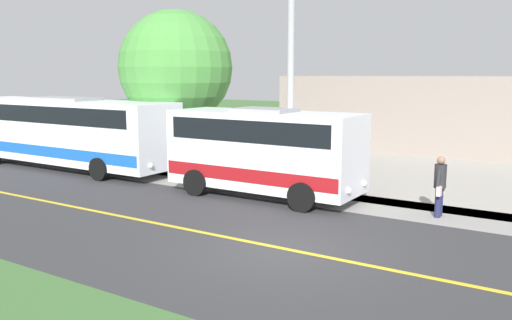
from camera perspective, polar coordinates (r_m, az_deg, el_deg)
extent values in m
plane|color=#3D6633|center=(12.79, 2.98, -9.51)|extent=(120.00, 120.00, 0.00)
cube|color=#333335|center=(12.79, 2.98, -9.49)|extent=(8.00, 100.00, 0.01)
cube|color=gray|center=(17.34, 11.47, -4.65)|extent=(2.40, 100.00, 0.01)
cube|color=#9E9991|center=(23.52, 24.70, -1.67)|extent=(14.00, 36.00, 0.01)
cube|color=gold|center=(12.79, 2.98, -9.47)|extent=(0.16, 100.00, 0.00)
cube|color=white|center=(17.79, 0.89, 1.15)|extent=(2.31, 6.56, 2.51)
cube|color=maroon|center=(17.90, 0.88, -1.09)|extent=(2.35, 6.43, 0.44)
cube|color=black|center=(17.70, 0.89, 3.41)|extent=(2.35, 5.90, 0.70)
cube|color=gray|center=(17.65, 0.90, 5.38)|extent=(1.39, 1.97, 0.12)
cylinder|color=black|center=(18.06, 8.32, -2.55)|extent=(0.25, 0.90, 0.90)
cylinder|color=black|center=(16.03, 4.93, -3.99)|extent=(0.25, 0.90, 0.90)
cylinder|color=black|center=(20.02, -2.36, -1.30)|extent=(0.25, 0.90, 0.90)
cylinder|color=black|center=(18.21, -6.50, -2.41)|extent=(0.25, 0.90, 0.90)
sphere|color=#F2EACC|center=(17.07, 11.51, -2.47)|extent=(0.20, 0.20, 0.20)
sphere|color=#F2EACC|center=(15.92, 9.87, -3.27)|extent=(0.20, 0.20, 0.20)
cube|color=white|center=(24.82, -19.83, 3.04)|extent=(2.51, 11.38, 2.63)
cube|color=blue|center=(24.90, -19.74, 1.29)|extent=(2.55, 11.15, 0.44)
cube|color=black|center=(24.75, -19.93, 4.80)|extent=(2.55, 10.24, 0.70)
cube|color=gray|center=(24.72, -20.01, 6.21)|extent=(1.51, 3.41, 0.12)
cylinder|color=black|center=(23.18, -11.84, -0.04)|extent=(0.25, 0.90, 0.90)
cylinder|color=black|center=(21.48, -16.49, -0.95)|extent=(0.25, 0.90, 0.90)
cylinder|color=black|center=(28.51, -22.08, 1.18)|extent=(0.25, 0.90, 0.90)
sphere|color=#F2EACC|center=(21.27, -8.69, -0.09)|extent=(0.20, 0.20, 0.20)
sphere|color=#F2EACC|center=(20.27, -11.25, -0.62)|extent=(0.20, 0.20, 0.20)
cylinder|color=#1E2347|center=(16.40, 19.10, -4.23)|extent=(0.18, 0.18, 0.86)
cylinder|color=#1E2347|center=(16.21, 18.94, -4.38)|extent=(0.18, 0.18, 0.86)
cylinder|color=#262628|center=(16.15, 19.17, -1.64)|extent=(0.34, 0.34, 0.68)
sphere|color=#8C664C|center=(16.07, 19.25, -0.03)|extent=(0.23, 0.23, 0.23)
cylinder|color=#262628|center=(16.32, 19.32, -1.42)|extent=(0.29, 0.10, 0.62)
cube|color=beige|center=(16.46, 19.47, -2.84)|extent=(0.20, 0.12, 0.28)
cylinder|color=#262628|center=(15.97, 19.02, -1.62)|extent=(0.29, 0.10, 0.62)
cube|color=beige|center=(15.96, 19.05, -3.18)|extent=(0.20, 0.12, 0.28)
cylinder|color=#9E9EA3|center=(17.75, 3.73, 7.85)|extent=(0.24, 0.24, 7.37)
cylinder|color=#4C3826|center=(23.91, -8.41, 2.30)|extent=(0.36, 0.36, 2.53)
sphere|color=#478C3D|center=(23.74, -8.59, 9.79)|extent=(4.95, 4.95, 4.95)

